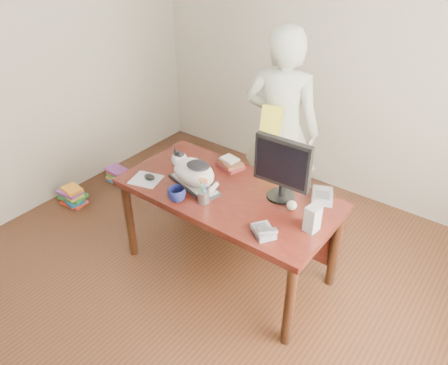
% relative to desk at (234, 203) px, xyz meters
% --- Properties ---
extents(room, '(4.50, 4.50, 4.50)m').
position_rel_desk_xyz_m(room, '(0.00, -0.68, 0.75)').
color(room, black).
rests_on(room, ground).
extents(desk, '(1.60, 0.80, 0.75)m').
position_rel_desk_xyz_m(desk, '(0.00, 0.00, 0.00)').
color(desk, black).
rests_on(desk, ground).
extents(keyboard, '(0.48, 0.28, 0.03)m').
position_rel_desk_xyz_m(keyboard, '(-0.24, -0.18, 0.16)').
color(keyboard, black).
rests_on(keyboard, desk).
extents(cat, '(0.44, 0.29, 0.25)m').
position_rel_desk_xyz_m(cat, '(-0.25, -0.17, 0.28)').
color(cat, silver).
rests_on(cat, keyboard).
extents(monitor, '(0.41, 0.21, 0.47)m').
position_rel_desk_xyz_m(monitor, '(0.35, 0.07, 0.41)').
color(monitor, black).
rests_on(monitor, desk).
extents(pen_cup, '(0.09, 0.09, 0.20)m').
position_rel_desk_xyz_m(pen_cup, '(-0.05, -0.29, 0.20)').
color(pen_cup, gray).
rests_on(pen_cup, desk).
extents(mousepad, '(0.26, 0.25, 0.00)m').
position_rel_desk_xyz_m(mousepad, '(-0.59, -0.33, 0.15)').
color(mousepad, '#B2B6BF').
rests_on(mousepad, desk).
extents(mouse, '(0.11, 0.09, 0.04)m').
position_rel_desk_xyz_m(mouse, '(-0.57, -0.31, 0.17)').
color(mouse, black).
rests_on(mouse, mousepad).
extents(coffee_mug, '(0.17, 0.17, 0.10)m').
position_rel_desk_xyz_m(coffee_mug, '(-0.22, -0.39, 0.20)').
color(coffee_mug, '#0D1034').
rests_on(coffee_mug, desk).
extents(phone, '(0.20, 0.19, 0.07)m').
position_rel_desk_xyz_m(phone, '(0.47, -0.34, 0.17)').
color(phone, slate).
rests_on(phone, desk).
extents(speaker, '(0.09, 0.10, 0.18)m').
position_rel_desk_xyz_m(speaker, '(0.69, -0.12, 0.24)').
color(speaker, gray).
rests_on(speaker, desk).
extents(baseball, '(0.07, 0.07, 0.07)m').
position_rel_desk_xyz_m(baseball, '(0.48, 0.00, 0.18)').
color(baseball, beige).
rests_on(baseball, desk).
extents(book_stack, '(0.24, 0.21, 0.08)m').
position_rel_desk_xyz_m(book_stack, '(-0.19, 0.20, 0.18)').
color(book_stack, '#501517').
rests_on(book_stack, desk).
extents(calculator, '(0.21, 0.23, 0.06)m').
position_rel_desk_xyz_m(calculator, '(0.59, 0.24, 0.17)').
color(calculator, slate).
rests_on(calculator, desk).
extents(person, '(0.74, 0.59, 1.78)m').
position_rel_desk_xyz_m(person, '(-0.07, 0.76, 0.29)').
color(person, white).
rests_on(person, ground).
extents(held_book, '(0.19, 0.14, 0.23)m').
position_rel_desk_xyz_m(held_book, '(-0.07, 0.59, 0.45)').
color(held_book, yellow).
rests_on(held_book, person).
extents(book_pile_a, '(0.27, 0.22, 0.18)m').
position_rel_desk_xyz_m(book_pile_a, '(-1.75, -0.28, -0.51)').
color(book_pile_a, red).
rests_on(book_pile_a, ground).
extents(book_pile_b, '(0.26, 0.20, 0.15)m').
position_rel_desk_xyz_m(book_pile_b, '(-1.72, 0.27, -0.53)').
color(book_pile_b, '#1B5CA2').
rests_on(book_pile_b, ground).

